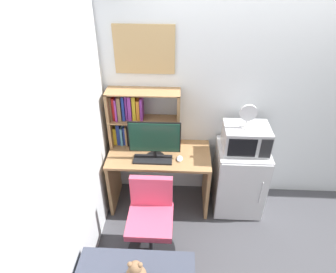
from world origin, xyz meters
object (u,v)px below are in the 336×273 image
(keyboard, at_px, (153,159))
(desk_fan, at_px, (248,115))
(mini_fridge, at_px, (239,178))
(monitor, at_px, (155,140))
(wall_corkboard, at_px, (144,50))
(microwave, at_px, (246,138))
(desk_chair, at_px, (151,223))
(hutch_bookshelf, at_px, (133,116))
(computer_mouse, at_px, (180,159))

(keyboard, xyz_separation_m, desk_fan, (0.96, 0.12, 0.51))
(mini_fridge, xyz_separation_m, desk_fan, (-0.02, -0.00, 0.85))
(monitor, relative_size, wall_corkboard, 0.90)
(mini_fridge, height_order, microwave, microwave)
(keyboard, bearing_deg, microwave, 7.25)
(monitor, distance_m, desk_chair, 0.85)
(mini_fridge, distance_m, wall_corkboard, 1.79)
(monitor, bearing_deg, microwave, 4.94)
(microwave, xyz_separation_m, desk_chair, (-0.96, -0.68, -0.60))
(hutch_bookshelf, relative_size, wall_corkboard, 1.29)
(computer_mouse, height_order, desk_chair, desk_chair)
(hutch_bookshelf, height_order, mini_fridge, hutch_bookshelf)
(monitor, relative_size, mini_fridge, 0.65)
(hutch_bookshelf, distance_m, keyboard, 0.53)
(desk_fan, xyz_separation_m, wall_corkboard, (-1.06, 0.29, 0.55))
(computer_mouse, distance_m, desk_fan, 0.85)
(keyboard, height_order, desk_fan, desk_fan)
(computer_mouse, bearing_deg, mini_fridge, 7.91)
(hutch_bookshelf, distance_m, desk_fan, 1.22)
(microwave, bearing_deg, desk_chair, -144.69)
(hutch_bookshelf, height_order, microwave, hutch_bookshelf)
(keyboard, height_order, microwave, microwave)
(computer_mouse, relative_size, microwave, 0.22)
(computer_mouse, relative_size, desk_chair, 0.12)
(keyboard, bearing_deg, mini_fridge, 7.08)
(computer_mouse, distance_m, desk_chair, 0.74)
(microwave, height_order, wall_corkboard, wall_corkboard)
(desk_fan, bearing_deg, mini_fridge, 7.73)
(keyboard, xyz_separation_m, desk_chair, (0.02, -0.56, -0.37))
(computer_mouse, relative_size, desk_fan, 0.40)
(mini_fridge, bearing_deg, wall_corkboard, 165.28)
(computer_mouse, bearing_deg, monitor, 176.54)
(keyboard, relative_size, mini_fridge, 0.49)
(monitor, height_order, desk_chair, monitor)
(hutch_bookshelf, xyz_separation_m, keyboard, (0.23, -0.31, -0.35))
(monitor, bearing_deg, hutch_bookshelf, 133.36)
(wall_corkboard, bearing_deg, desk_chair, -83.12)
(desk_fan, height_order, desk_chair, desk_fan)
(mini_fridge, relative_size, wall_corkboard, 1.38)
(desk_fan, bearing_deg, desk_chair, -144.33)
(desk_fan, bearing_deg, microwave, 15.61)
(mini_fridge, distance_m, microwave, 0.56)
(computer_mouse, distance_m, wall_corkboard, 1.19)
(keyboard, distance_m, microwave, 1.02)
(microwave, xyz_separation_m, wall_corkboard, (-1.08, 0.28, 0.84))
(keyboard, distance_m, desk_chair, 0.67)
(hutch_bookshelf, height_order, keyboard, hutch_bookshelf)
(keyboard, bearing_deg, desk_chair, -87.63)
(microwave, bearing_deg, hutch_bookshelf, 171.29)
(hutch_bookshelf, bearing_deg, desk_chair, -73.48)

